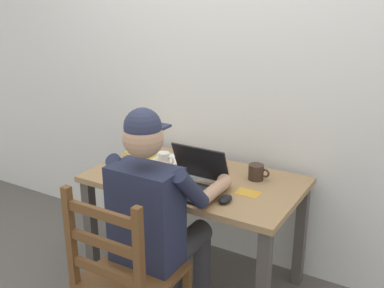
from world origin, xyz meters
TOP-DOWN VIEW (x-y plane):
  - ground_plane at (0.00, 0.00)m, footprint 8.00×8.00m
  - back_wall at (0.00, 0.43)m, footprint 6.00×0.04m
  - desk at (0.00, 0.00)m, footprint 1.23×0.70m
  - seated_person at (0.03, -0.42)m, footprint 0.50×0.60m
  - wooden_chair at (0.03, -0.70)m, footprint 0.42×0.42m
  - laptop at (0.07, -0.15)m, footprint 0.33×0.32m
  - computer_mouse at (0.30, -0.20)m, footprint 0.06×0.10m
  - coffee_mug_white at (-0.25, 0.05)m, footprint 0.11×0.07m
  - coffee_mug_dark at (0.32, 0.15)m, footprint 0.13×0.09m
  - book_stack_main at (0.01, 0.15)m, footprint 0.19×0.15m
  - book_stack_side at (-0.44, 0.07)m, footprint 0.22×0.14m
  - paper_pile_near_laptop at (-0.30, 0.14)m, footprint 0.27×0.24m
  - paper_pile_back_corner at (-0.00, 0.03)m, footprint 0.27×0.26m
  - landscape_photo_print at (0.35, -0.04)m, footprint 0.13×0.09m

SIDE VIEW (x-z plane):
  - ground_plane at x=0.00m, z-range 0.00..0.00m
  - wooden_chair at x=0.03m, z-range -0.01..0.92m
  - desk at x=0.00m, z-range 0.25..0.95m
  - seated_person at x=0.03m, z-range 0.06..1.30m
  - landscape_photo_print at x=0.35m, z-range 0.70..0.70m
  - paper_pile_back_corner at x=0.00m, z-range 0.70..0.71m
  - paper_pile_near_laptop at x=-0.30m, z-range 0.70..0.72m
  - computer_mouse at x=0.30m, z-range 0.70..0.74m
  - book_stack_side at x=-0.44m, z-range 0.70..0.75m
  - book_stack_main at x=0.01m, z-range 0.70..0.79m
  - coffee_mug_white at x=-0.25m, z-range 0.70..0.79m
  - coffee_mug_dark at x=0.32m, z-range 0.70..0.79m
  - laptop at x=0.07m, z-range 0.64..0.87m
  - back_wall at x=0.00m, z-range 0.00..2.60m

